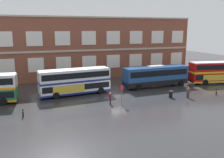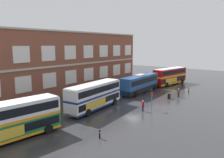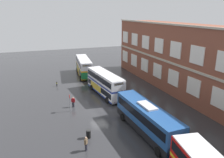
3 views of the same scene
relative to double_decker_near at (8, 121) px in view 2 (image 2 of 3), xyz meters
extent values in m
plane|color=#2B2B2D|center=(20.02, -0.54, -2.15)|extent=(120.00, 120.00, 0.00)
cube|color=brown|center=(19.07, 15.46, 4.01)|extent=(46.80, 8.00, 12.32)
cube|color=#B2A893|center=(19.07, 11.38, 3.76)|extent=(46.80, 0.16, 0.36)
cube|color=#B2A893|center=(19.07, 11.41, 10.32)|extent=(46.80, 0.28, 0.30)
cube|color=silver|center=(8.67, 11.40, 1.30)|extent=(2.91, 0.12, 2.71)
cube|color=silver|center=(13.87, 11.40, 1.30)|extent=(2.91, 0.12, 2.71)
cube|color=silver|center=(19.07, 11.40, 1.30)|extent=(2.91, 0.12, 2.71)
cube|color=silver|center=(24.27, 11.40, 1.30)|extent=(2.91, 0.12, 2.71)
cube|color=silver|center=(29.47, 11.40, 1.30)|extent=(2.91, 0.12, 2.71)
cube|color=silver|center=(34.67, 11.40, 1.30)|extent=(2.91, 0.12, 2.71)
cube|color=silver|center=(39.87, 11.40, 1.30)|extent=(2.91, 0.12, 2.71)
cube|color=silver|center=(8.67, 11.40, 6.23)|extent=(2.91, 0.12, 2.71)
cube|color=silver|center=(13.87, 11.40, 6.23)|extent=(2.91, 0.12, 2.71)
cube|color=silver|center=(19.07, 11.40, 6.23)|extent=(2.91, 0.12, 2.71)
cube|color=silver|center=(24.27, 11.40, 6.23)|extent=(2.91, 0.12, 2.71)
cube|color=silver|center=(29.47, 11.40, 6.23)|extent=(2.91, 0.12, 2.71)
cube|color=silver|center=(34.67, 11.40, 6.23)|extent=(2.91, 0.12, 2.71)
cube|color=silver|center=(39.87, 11.40, 6.23)|extent=(2.91, 0.12, 2.71)
cube|color=#197038|center=(0.00, 0.00, -0.92)|extent=(11.21, 3.75, 1.75)
cube|color=black|center=(0.00, 0.00, -0.71)|extent=(10.78, 3.74, 0.90)
cube|color=orange|center=(0.00, 0.00, 0.10)|extent=(11.21, 3.75, 0.30)
cube|color=silver|center=(0.00, 0.00, 1.03)|extent=(11.21, 3.75, 1.55)
cube|color=black|center=(0.00, 0.00, 1.10)|extent=(10.78, 3.74, 0.90)
cube|color=orange|center=(0.00, 0.00, -1.66)|extent=(11.22, 3.77, 0.28)
cube|color=silver|center=(0.00, 0.00, 1.86)|extent=(10.98, 3.63, 0.12)
cube|color=gold|center=(-1.46, -1.13, -0.84)|extent=(4.81, 0.57, 1.10)
cube|color=yellow|center=(5.43, -0.60, 1.45)|extent=(0.24, 1.65, 0.40)
cylinder|color=black|center=(3.68, -1.69, -1.63)|extent=(1.07, 0.43, 1.04)
cylinder|color=black|center=(3.97, 0.84, -1.63)|extent=(1.07, 0.43, 1.04)
cube|color=silver|center=(13.96, 0.50, -0.92)|extent=(11.19, 3.55, 1.75)
cube|color=black|center=(13.96, 0.50, -0.71)|extent=(10.75, 3.55, 0.90)
cube|color=navy|center=(13.96, 0.50, 0.10)|extent=(11.19, 3.55, 0.30)
cube|color=silver|center=(13.96, 0.50, 1.03)|extent=(11.19, 3.55, 1.55)
cube|color=black|center=(13.96, 0.50, 1.10)|extent=(10.75, 3.55, 0.90)
cube|color=navy|center=(13.96, 0.50, -1.66)|extent=(11.19, 3.57, 0.28)
cube|color=silver|center=(13.96, 0.50, 1.86)|extent=(10.96, 3.43, 0.12)
cube|color=gold|center=(12.77, -0.91, -0.84)|extent=(4.82, 0.47, 1.10)
cube|color=yellow|center=(19.41, 1.00, 1.45)|extent=(0.21, 1.66, 0.40)
cylinder|color=black|center=(17.91, -0.42, -1.63)|extent=(1.07, 0.41, 1.04)
cylinder|color=black|center=(17.68, 2.12, -1.63)|extent=(1.07, 0.41, 1.04)
cylinder|color=black|center=(10.80, -1.08, -1.63)|extent=(1.07, 0.41, 1.04)
cylinder|color=black|center=(10.56, 1.46, -1.63)|extent=(1.07, 0.41, 1.04)
cube|color=red|center=(41.33, -0.29, -0.92)|extent=(11.27, 4.34, 1.75)
cube|color=black|center=(41.33, -0.29, -0.71)|extent=(10.84, 4.31, 0.90)
cube|color=yellow|center=(41.33, -0.29, 0.10)|extent=(11.27, 4.34, 0.30)
cube|color=red|center=(41.33, -0.29, 1.03)|extent=(11.27, 4.34, 1.55)
cube|color=black|center=(41.33, -0.29, 1.10)|extent=(10.84, 4.31, 0.90)
cube|color=yellow|center=(41.33, -0.29, -1.66)|extent=(11.27, 4.36, 0.28)
cube|color=silver|center=(41.33, -0.29, 1.86)|extent=(11.04, 4.20, 0.12)
cube|color=gold|center=(39.82, -1.34, -0.84)|extent=(4.78, 0.83, 1.10)
cube|color=yellow|center=(46.73, -1.20, 1.45)|extent=(0.33, 1.64, 0.40)
cylinder|color=black|center=(44.92, -2.19, -1.63)|extent=(1.08, 0.49, 1.04)
cylinder|color=black|center=(45.34, 0.33, -1.63)|extent=(1.08, 0.49, 1.04)
cylinder|color=black|center=(37.87, -1.00, -1.63)|extent=(1.08, 0.49, 1.04)
cylinder|color=black|center=(38.29, 1.51, -1.63)|extent=(1.08, 0.49, 1.04)
cube|color=navy|center=(28.57, 0.93, -0.15)|extent=(12.08, 2.94, 3.20)
cube|color=black|center=(28.57, 0.93, 0.49)|extent=(11.36, 2.95, 1.00)
cube|color=black|center=(28.57, 0.93, -1.30)|extent=(12.08, 2.96, 0.90)
cube|color=silver|center=(28.57, 0.93, 1.55)|extent=(2.92, 1.37, 0.20)
cylinder|color=black|center=(33.17, -0.20, -1.63)|extent=(1.05, 0.35, 1.04)
cylinder|color=black|center=(33.08, 2.35, -1.63)|extent=(1.05, 0.35, 1.04)
cylinder|color=black|center=(24.53, -0.47, -1.63)|extent=(1.05, 0.35, 1.04)
cylinder|color=black|center=(24.45, 2.08, -1.63)|extent=(1.05, 0.35, 1.04)
cylinder|color=black|center=(29.49, -6.93, -1.72)|extent=(0.23, 0.23, 0.85)
cylinder|color=black|center=(29.64, -7.07, -1.72)|extent=(0.23, 0.23, 0.85)
cube|color=brown|center=(29.57, -7.00, -1.00)|extent=(0.46, 0.45, 0.60)
cylinder|color=brown|center=(29.38, -6.82, -1.03)|extent=(0.16, 0.16, 0.57)
cylinder|color=brown|center=(29.75, -7.18, -1.03)|extent=(0.16, 0.16, 0.57)
sphere|color=tan|center=(29.57, -7.00, -0.56)|extent=(0.22, 0.22, 0.22)
cylinder|color=black|center=(17.58, -5.94, -1.72)|extent=(0.22, 0.22, 0.85)
cylinder|color=black|center=(17.47, -6.11, -1.72)|extent=(0.22, 0.22, 0.85)
cube|color=maroon|center=(17.52, -6.03, -1.00)|extent=(0.41, 0.47, 0.60)
cylinder|color=maroon|center=(17.66, -5.80, -1.03)|extent=(0.15, 0.15, 0.57)
cylinder|color=maroon|center=(17.39, -6.25, -1.03)|extent=(0.15, 0.15, 0.57)
sphere|color=tan|center=(17.52, -6.03, -0.56)|extent=(0.22, 0.22, 0.22)
cylinder|color=slate|center=(18.93, -6.76, -0.80)|extent=(0.10, 0.10, 2.70)
cube|color=red|center=(18.93, -6.78, 0.27)|extent=(0.44, 0.04, 0.56)
cylinder|color=black|center=(27.16, -6.10, -1.67)|extent=(0.56, 0.56, 0.95)
cylinder|color=black|center=(27.16, -6.10, -1.16)|extent=(0.60, 0.60, 0.08)
cylinder|color=black|center=(6.19, -7.15, -1.67)|extent=(0.18, 0.18, 0.95)
cylinder|color=yellow|center=(6.19, -7.15, -1.47)|extent=(0.19, 0.19, 0.08)
cylinder|color=black|center=(34.71, -7.25, -1.67)|extent=(0.18, 0.18, 0.95)
cylinder|color=yellow|center=(34.71, -7.25, -1.47)|extent=(0.19, 0.19, 0.08)
camera|label=1|loc=(7.02, -36.20, 8.06)|focal=38.75mm
camera|label=2|loc=(-10.78, -21.76, 7.89)|focal=35.30mm
camera|label=3|loc=(50.24, -11.77, 12.44)|focal=35.77mm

